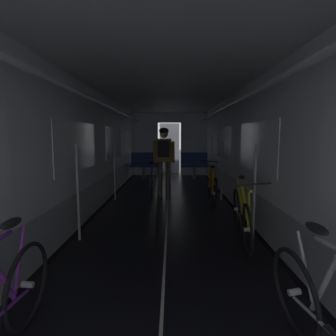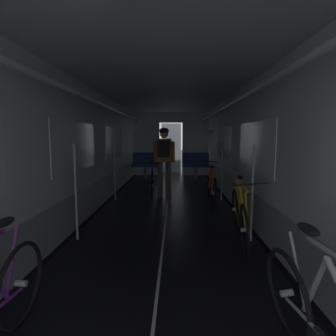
{
  "view_description": "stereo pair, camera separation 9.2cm",
  "coord_description": "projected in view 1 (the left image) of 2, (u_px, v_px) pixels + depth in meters",
  "views": [
    {
      "loc": [
        0.08,
        -1.82,
        1.51
      ],
      "look_at": [
        0.0,
        4.72,
        0.77
      ],
      "focal_mm": 29.66,
      "sensor_mm": 36.0,
      "label": 1
    },
    {
      "loc": [
        0.17,
        -1.82,
        1.51
      ],
      "look_at": [
        0.0,
        4.72,
        0.77
      ],
      "focal_mm": 29.66,
      "sensor_mm": 36.0,
      "label": 2
    }
  ],
  "objects": [
    {
      "name": "train_car_shell",
      "position": [
        167.0,
        127.0,
        5.36
      ],
      "size": [
        3.14,
        12.34,
        2.57
      ],
      "color": "black",
      "rests_on": "ground"
    },
    {
      "name": "bench_seat_far_left",
      "position": [
        144.0,
        163.0,
        9.95
      ],
      "size": [
        0.98,
        0.51,
        0.95
      ],
      "color": "gray",
      "rests_on": "ground"
    },
    {
      "name": "bench_seat_far_right",
      "position": [
        194.0,
        163.0,
        9.92
      ],
      "size": [
        0.98,
        0.51,
        0.95
      ],
      "color": "gray",
      "rests_on": "ground"
    },
    {
      "name": "bicycle_orange",
      "position": [
        212.0,
        187.0,
        6.27
      ],
      "size": [
        0.44,
        1.69,
        0.95
      ],
      "color": "black",
      "rests_on": "ground"
    },
    {
      "name": "bicycle_yellow",
      "position": [
        242.0,
        214.0,
        4.03
      ],
      "size": [
        0.44,
        1.69,
        0.95
      ],
      "color": "black",
      "rests_on": "ground"
    },
    {
      "name": "person_cyclist_aisle",
      "position": [
        164.0,
        155.0,
        6.83
      ],
      "size": [
        0.53,
        0.39,
        1.73
      ],
      "color": "brown",
      "rests_on": "ground"
    },
    {
      "name": "bicycle_blue_in_aisle",
      "position": [
        152.0,
        180.0,
        7.17
      ],
      "size": [
        0.44,
        1.69,
        0.94
      ],
      "color": "black",
      "rests_on": "ground"
    }
  ]
}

